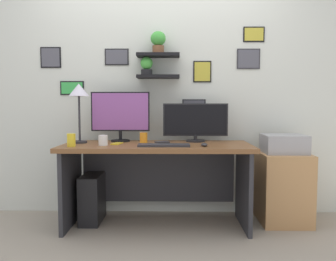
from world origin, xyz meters
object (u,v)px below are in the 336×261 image
object	(u,v)px
keyboard	(164,145)
computer_mouse	(204,145)
monitor_left	(120,114)
computer_tower_left	(92,198)
desk	(157,166)
drawer_cabinet	(283,187)
water_cup	(71,140)
printer	(284,144)
desk_lamp	(79,95)
cell_phone	(117,143)
monitor_right	(195,122)
scissors_tray	(162,143)
pen_cup	(144,138)
coffee_mug	(103,140)

from	to	relation	value
keyboard	computer_mouse	bearing A→B (deg)	0.12
monitor_left	computer_tower_left	world-z (taller)	monitor_left
desk	drawer_cabinet	size ratio (longest dim) A/B	2.58
monitor_left	computer_tower_left	bearing A→B (deg)	-156.67
monitor_left	water_cup	xyz separation A→B (m)	(-0.36, -0.40, -0.21)
printer	desk_lamp	bearing A→B (deg)	-178.32
desk_lamp	desk	bearing A→B (deg)	-1.69
cell_phone	keyboard	bearing A→B (deg)	-9.86
monitor_right	scissors_tray	size ratio (longest dim) A/B	5.15
scissors_tray	drawer_cabinet	bearing A→B (deg)	6.02
printer	computer_tower_left	xyz separation A→B (m)	(-1.80, -0.03, -0.52)
monitor_left	pen_cup	bearing A→B (deg)	-35.76
keyboard	pen_cup	xyz separation A→B (m)	(-0.19, 0.21, 0.04)
scissors_tray	drawer_cabinet	size ratio (longest dim) A/B	0.18
cell_phone	desk_lamp	bearing A→B (deg)	-179.68
computer_mouse	pen_cup	distance (m)	0.58
water_cup	keyboard	bearing A→B (deg)	1.45
desk_lamp	computer_tower_left	xyz separation A→B (m)	(0.10, 0.03, -0.97)
monitor_left	scissors_tray	xyz separation A→B (m)	(0.41, -0.20, -0.25)
monitor_left	computer_tower_left	size ratio (longest dim) A/B	1.25
keyboard	coffee_mug	distance (m)	0.54
water_cup	printer	xyz separation A→B (m)	(1.90, 0.32, -0.07)
pen_cup	water_cup	size ratio (longest dim) A/B	0.91
keyboard	printer	xyz separation A→B (m)	(1.11, 0.30, -0.02)
pen_cup	drawer_cabinet	bearing A→B (deg)	3.74
desk	drawer_cabinet	xyz separation A→B (m)	(1.18, 0.08, -0.21)
monitor_left	computer_tower_left	distance (m)	0.84
computer_mouse	drawer_cabinet	bearing A→B (deg)	21.22
desk	desk_lamp	size ratio (longest dim) A/B	3.10
water_cup	computer_tower_left	bearing A→B (deg)	70.81
monitor_right	cell_phone	xyz separation A→B (m)	(-0.72, -0.21, -0.19)
desk_lamp	pen_cup	world-z (taller)	desk_lamp
cell_phone	scissors_tray	size ratio (longest dim) A/B	1.17
keyboard	scissors_tray	xyz separation A→B (m)	(-0.02, 0.18, 0.00)
coffee_mug	desk_lamp	bearing A→B (deg)	144.19
computer_tower_left	keyboard	bearing A→B (deg)	-21.71
monitor_left	cell_phone	distance (m)	0.33
desk	coffee_mug	bearing A→B (deg)	-160.66
monitor_right	cell_phone	world-z (taller)	monitor_right
monitor_left	scissors_tray	distance (m)	0.52
keyboard	computer_tower_left	bearing A→B (deg)	158.29
monitor_left	computer_mouse	bearing A→B (deg)	-26.38
monitor_left	computer_mouse	distance (m)	0.90
monitor_right	printer	xyz separation A→B (m)	(0.82, -0.08, -0.20)
scissors_tray	coffee_mug	bearing A→B (deg)	-166.78
desk	keyboard	distance (m)	0.32
monitor_right	desk_lamp	xyz separation A→B (m)	(-1.08, -0.14, 0.25)
keyboard	drawer_cabinet	distance (m)	1.23
computer_mouse	scissors_tray	size ratio (longest dim) A/B	0.75
cell_phone	monitor_left	bearing A→B (deg)	101.66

